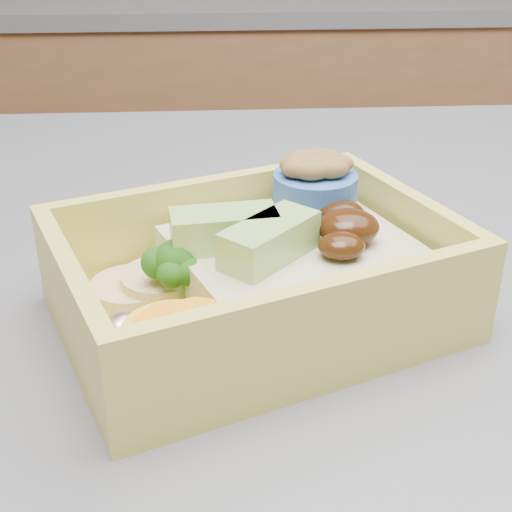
{
  "coord_description": "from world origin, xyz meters",
  "views": [
    {
      "loc": [
        0.06,
        -0.41,
        1.13
      ],
      "look_at": [
        0.08,
        -0.08,
        0.96
      ],
      "focal_mm": 50.0,
      "sensor_mm": 36.0,
      "label": 1
    }
  ],
  "objects": [
    {
      "name": "back_cabinets",
      "position": [
        0.0,
        1.23,
        0.89
      ],
      "size": [
        3.2,
        0.62,
        2.3
      ],
      "color": "brown",
      "rests_on": "ground"
    },
    {
      "name": "bento_box",
      "position": [
        0.08,
        -0.08,
        0.95
      ],
      "size": [
        0.24,
        0.21,
        0.07
      ],
      "rotation": [
        0.0,
        0.0,
        0.38
      ],
      "color": "#D2C957",
      "rests_on": "island"
    }
  ]
}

